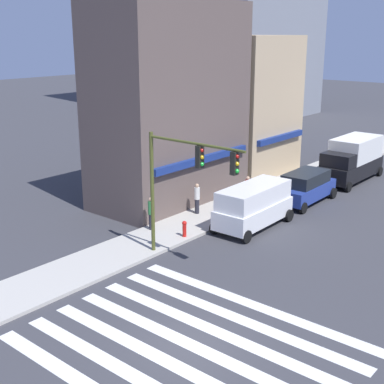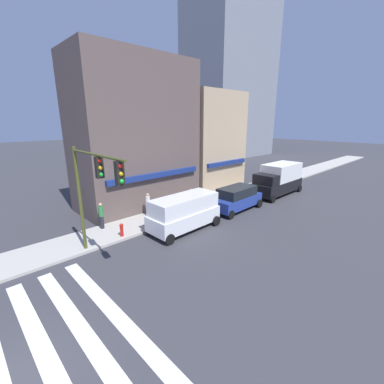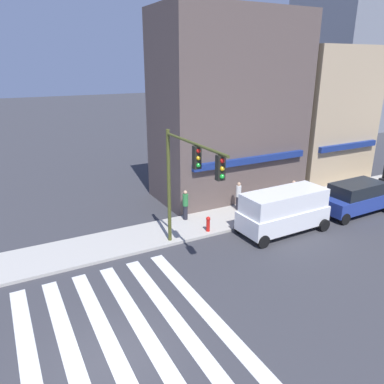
{
  "view_description": "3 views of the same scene",
  "coord_description": "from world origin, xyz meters",
  "px_view_note": "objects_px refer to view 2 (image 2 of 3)",
  "views": [
    {
      "loc": [
        -12.08,
        -10.21,
        10.13
      ],
      "look_at": [
        4.87,
        4.0,
        3.5
      ],
      "focal_mm": 50.0,
      "sensor_mm": 36.0,
      "label": 1
    },
    {
      "loc": [
        0.16,
        -7.22,
        7.09
      ],
      "look_at": [
        12.79,
        6.0,
        2.0
      ],
      "focal_mm": 24.0,
      "sensor_mm": 36.0,
      "label": 2
    },
    {
      "loc": [
        -2.31,
        -9.43,
        8.81
      ],
      "look_at": [
        4.87,
        4.0,
        3.5
      ],
      "focal_mm": 35.0,
      "sensor_mm": 36.0,
      "label": 3
    }
  ],
  "objects_px": {
    "suv_blue": "(237,198)",
    "pedestrian_green_top": "(101,215)",
    "pedestrian_white_shirt": "(148,204)",
    "van_white": "(184,212)",
    "pedestrian_red_jacket": "(191,199)",
    "fire_hydrant": "(122,229)",
    "traffic_signal": "(93,183)",
    "box_truck_black": "(278,179)"
  },
  "relations": [
    {
      "from": "suv_blue",
      "to": "pedestrian_green_top",
      "type": "distance_m",
      "value": 10.45
    },
    {
      "from": "pedestrian_white_shirt",
      "to": "suv_blue",
      "type": "bearing_deg",
      "value": -143.29
    },
    {
      "from": "van_white",
      "to": "suv_blue",
      "type": "xyz_separation_m",
      "value": [
        5.73,
        0.0,
        -0.25
      ]
    },
    {
      "from": "suv_blue",
      "to": "pedestrian_white_shirt",
      "type": "xyz_separation_m",
      "value": [
        -6.21,
        3.53,
        0.04
      ]
    },
    {
      "from": "pedestrian_red_jacket",
      "to": "fire_hydrant",
      "type": "relative_size",
      "value": 2.1
    },
    {
      "from": "traffic_signal",
      "to": "suv_blue",
      "type": "height_order",
      "value": "traffic_signal"
    },
    {
      "from": "box_truck_black",
      "to": "fire_hydrant",
      "type": "bearing_deg",
      "value": 173.91
    },
    {
      "from": "pedestrian_green_top",
      "to": "pedestrian_white_shirt",
      "type": "xyz_separation_m",
      "value": [
        3.56,
        -0.17,
        0.0
      ]
    },
    {
      "from": "pedestrian_white_shirt",
      "to": "traffic_signal",
      "type": "bearing_deg",
      "value": 100.83
    },
    {
      "from": "traffic_signal",
      "to": "box_truck_black",
      "type": "bearing_deg",
      "value": 0.77
    },
    {
      "from": "box_truck_black",
      "to": "pedestrian_green_top",
      "type": "bearing_deg",
      "value": 167.24
    },
    {
      "from": "van_white",
      "to": "pedestrian_white_shirt",
      "type": "xyz_separation_m",
      "value": [
        -0.48,
        3.53,
        -0.21
      ]
    },
    {
      "from": "pedestrian_red_jacket",
      "to": "pedestrian_white_shirt",
      "type": "relative_size",
      "value": 1.0
    },
    {
      "from": "traffic_signal",
      "to": "van_white",
      "type": "height_order",
      "value": "traffic_signal"
    },
    {
      "from": "pedestrian_red_jacket",
      "to": "pedestrian_white_shirt",
      "type": "bearing_deg",
      "value": -175.69
    },
    {
      "from": "traffic_signal",
      "to": "box_truck_black",
      "type": "relative_size",
      "value": 0.94
    },
    {
      "from": "fire_hydrant",
      "to": "pedestrian_white_shirt",
      "type": "bearing_deg",
      "value": 29.57
    },
    {
      "from": "van_white",
      "to": "suv_blue",
      "type": "bearing_deg",
      "value": -1.24
    },
    {
      "from": "van_white",
      "to": "pedestrian_red_jacket",
      "type": "height_order",
      "value": "van_white"
    },
    {
      "from": "traffic_signal",
      "to": "van_white",
      "type": "bearing_deg",
      "value": 2.38
    },
    {
      "from": "pedestrian_red_jacket",
      "to": "traffic_signal",
      "type": "bearing_deg",
      "value": -137.57
    },
    {
      "from": "suv_blue",
      "to": "pedestrian_red_jacket",
      "type": "distance_m",
      "value": 3.76
    },
    {
      "from": "traffic_signal",
      "to": "fire_hydrant",
      "type": "bearing_deg",
      "value": 40.68
    },
    {
      "from": "pedestrian_green_top",
      "to": "pedestrian_red_jacket",
      "type": "bearing_deg",
      "value": 68.8
    },
    {
      "from": "pedestrian_red_jacket",
      "to": "pedestrian_white_shirt",
      "type": "distance_m",
      "value": 3.44
    },
    {
      "from": "pedestrian_red_jacket",
      "to": "fire_hydrant",
      "type": "distance_m",
      "value": 6.45
    },
    {
      "from": "traffic_signal",
      "to": "pedestrian_white_shirt",
      "type": "xyz_separation_m",
      "value": [
        5.49,
        3.78,
        -3.2
      ]
    },
    {
      "from": "fire_hydrant",
      "to": "box_truck_black",
      "type": "bearing_deg",
      "value": -6.03
    },
    {
      "from": "pedestrian_red_jacket",
      "to": "fire_hydrant",
      "type": "height_order",
      "value": "pedestrian_red_jacket"
    },
    {
      "from": "pedestrian_green_top",
      "to": "suv_blue",
      "type": "bearing_deg",
      "value": 60.39
    },
    {
      "from": "box_truck_black",
      "to": "traffic_signal",
      "type": "bearing_deg",
      "value": -179.29
    },
    {
      "from": "van_white",
      "to": "pedestrian_red_jacket",
      "type": "xyz_separation_m",
      "value": [
        2.71,
        2.23,
        -0.21
      ]
    },
    {
      "from": "traffic_signal",
      "to": "suv_blue",
      "type": "relative_size",
      "value": 1.23
    },
    {
      "from": "van_white",
      "to": "pedestrian_red_jacket",
      "type": "distance_m",
      "value": 3.51
    },
    {
      "from": "traffic_signal",
      "to": "fire_hydrant",
      "type": "xyz_separation_m",
      "value": [
        2.27,
        1.95,
        -3.66
      ]
    },
    {
      "from": "van_white",
      "to": "fire_hydrant",
      "type": "relative_size",
      "value": 5.99
    },
    {
      "from": "suv_blue",
      "to": "box_truck_black",
      "type": "xyz_separation_m",
      "value": [
        6.66,
        -0.0,
        0.56
      ]
    },
    {
      "from": "box_truck_black",
      "to": "pedestrian_red_jacket",
      "type": "height_order",
      "value": "box_truck_black"
    },
    {
      "from": "pedestrian_white_shirt",
      "to": "fire_hydrant",
      "type": "relative_size",
      "value": 2.1
    },
    {
      "from": "box_truck_black",
      "to": "pedestrian_white_shirt",
      "type": "bearing_deg",
      "value": 164.61
    },
    {
      "from": "van_white",
      "to": "pedestrian_green_top",
      "type": "bearing_deg",
      "value": 136.28
    },
    {
      "from": "traffic_signal",
      "to": "box_truck_black",
      "type": "distance_m",
      "value": 18.56
    }
  ]
}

